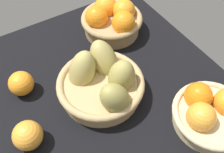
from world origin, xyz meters
TOP-DOWN VIEW (x-y plane):
  - market_tray at (0.00, 0.00)cm, footprint 84.00×72.00cm
  - basket_near_right at (23.08, -14.72)cm, footprint 21.91×21.91cm
  - basket_center_pears at (0.79, 2.37)cm, footprint 25.66×25.66cm
  - basket_near_left at (-22.86, -17.67)cm, footprint 21.66×21.66cm
  - loose_orange_front_gap at (13.88, 22.58)cm, footprint 7.45×7.45cm
  - loose_orange_back_gap at (-3.27, 26.82)cm, footprint 7.84×7.84cm

SIDE VIEW (x-z plane):
  - market_tray at x=0.00cm, z-range 0.00..3.00cm
  - loose_orange_front_gap at x=13.88cm, z-range 3.00..10.45cm
  - loose_orange_back_gap at x=-3.27cm, z-range 3.00..10.84cm
  - basket_near_left at x=-22.86cm, z-range 2.00..12.24cm
  - basket_center_pears at x=0.79cm, z-range 0.03..15.97cm
  - basket_near_right at x=23.08cm, z-range 2.43..14.18cm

